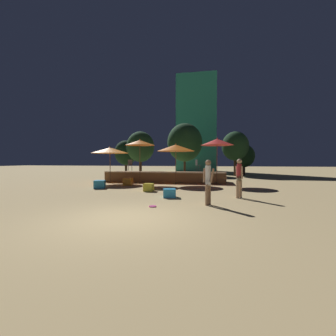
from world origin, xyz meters
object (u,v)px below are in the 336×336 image
person_0 (239,177)px  cube_seat_3 (149,187)px  background_tree_0 (126,153)px  background_tree_2 (140,147)px  bistro_chair_0 (197,164)px  frisbee_disc (153,206)px  background_tree_1 (185,143)px  background_tree_3 (244,156)px  bistro_chair_1 (130,164)px  background_tree_4 (235,146)px  patio_umbrella_0 (140,143)px  person_1 (208,181)px  patio_umbrella_3 (110,150)px  cube_seat_2 (100,184)px  cube_seat_1 (169,193)px  patio_umbrella_1 (217,142)px  cube_seat_0 (128,182)px  patio_umbrella_2 (176,148)px

person_0 → cube_seat_3: bearing=-51.9°
background_tree_0 → background_tree_2: 5.09m
bistro_chair_0 → frisbee_disc: bearing=147.6°
background_tree_1 → person_0: bearing=-75.1°
background_tree_0 → background_tree_3: background_tree_0 is taller
bistro_chair_1 → background_tree_4: size_ratio=0.19×
patio_umbrella_0 → person_1: patio_umbrella_0 is taller
patio_umbrella_3 → person_1: patio_umbrella_3 is taller
cube_seat_2 → background_tree_0: bearing=105.3°
cube_seat_1 → person_1: person_1 is taller
background_tree_3 → person_1: bearing=-101.6°
cube_seat_2 → cube_seat_3: cube_seat_2 is taller
cube_seat_2 → cube_seat_3: bearing=-12.2°
frisbee_disc → bistro_chair_0: bearing=84.4°
background_tree_2 → frisbee_disc: bearing=-70.5°
patio_umbrella_1 → cube_seat_2: 8.24m
person_0 → cube_seat_2: bearing=-50.0°
cube_seat_0 → background_tree_0: size_ratio=0.14×
person_1 → background_tree_2: bearing=55.4°
background_tree_2 → background_tree_3: size_ratio=1.33×
cube_seat_1 → background_tree_1: size_ratio=0.11×
cube_seat_0 → background_tree_4: 13.91m
background_tree_3 → patio_umbrella_1: bearing=-106.6°
patio_umbrella_0 → person_0: size_ratio=1.86×
cube_seat_0 → frisbee_disc: cube_seat_0 is taller
cube_seat_0 → patio_umbrella_2: bearing=25.5°
bistro_chair_0 → bistro_chair_1: same height
person_0 → background_tree_0: (-11.57, 15.86, 1.66)m
patio_umbrella_3 → cube_seat_2: 3.98m
person_0 → background_tree_2: 14.72m
cube_seat_3 → patio_umbrella_0: bearing=114.4°
patio_umbrella_2 → frisbee_disc: (0.39, -7.88, -2.54)m
patio_umbrella_2 → patio_umbrella_3: 4.98m
cube_seat_3 → frisbee_disc: bearing=-72.2°
person_1 → background_tree_4: 17.07m
patio_umbrella_2 → background_tree_0: size_ratio=0.69×
patio_umbrella_2 → frisbee_disc: patio_umbrella_2 is taller
patio_umbrella_0 → cube_seat_1: size_ratio=4.89×
background_tree_1 → bistro_chair_1: bearing=-110.5°
cube_seat_3 → cube_seat_1: bearing=-50.1°
cube_seat_1 → cube_seat_2: (-4.73, 2.46, 0.05)m
patio_umbrella_1 → background_tree_1: bearing=108.0°
cube_seat_0 → cube_seat_2: 2.10m
background_tree_1 → background_tree_2: (-4.07, -4.45, -0.73)m
patio_umbrella_2 → cube_seat_0: 4.07m
cube_seat_3 → bistro_chair_1: bearing=119.2°
patio_umbrella_3 → background_tree_4: size_ratio=0.58×
cube_seat_3 → background_tree_3: (7.06, 15.37, 1.98)m
cube_seat_2 → person_0: (7.82, -2.09, 0.71)m
cube_seat_1 → cube_seat_2: 5.33m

